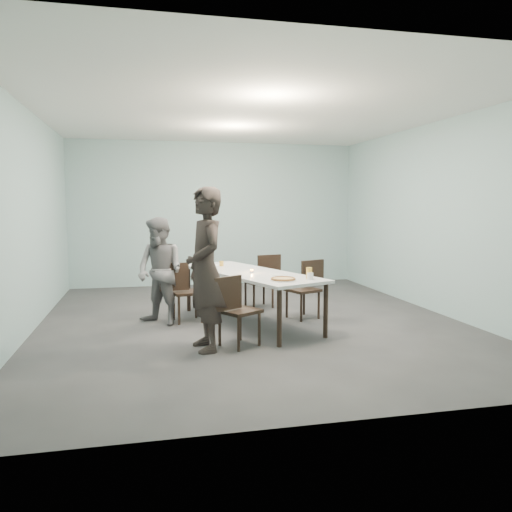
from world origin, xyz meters
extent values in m
plane|color=#333335|center=(0.00, 0.00, 0.00)|extent=(7.00, 7.00, 0.00)
cube|color=#93B5B9|center=(0.00, 3.50, 1.50)|extent=(6.00, 0.02, 3.00)
cube|color=#93B5B9|center=(0.00, -3.50, 1.50)|extent=(6.00, 0.02, 3.00)
cube|color=#93B5B9|center=(-3.00, 0.00, 1.50)|extent=(0.02, 7.00, 3.00)
cube|color=#93B5B9|center=(3.00, 0.00, 1.50)|extent=(0.02, 7.00, 3.00)
cube|color=white|center=(0.00, 0.00, 3.00)|extent=(6.00, 7.00, 0.02)
cube|color=white|center=(-0.04, -0.11, 0.73)|extent=(1.78, 2.75, 0.04)
cylinder|color=black|center=(0.06, -1.38, 0.35)|extent=(0.06, 0.06, 0.71)
cylinder|color=black|center=(-0.82, 0.89, 0.35)|extent=(0.06, 0.06, 0.71)
cylinder|color=black|center=(0.75, -1.12, 0.35)|extent=(0.06, 0.06, 0.71)
cylinder|color=black|center=(-0.13, 1.16, 0.35)|extent=(0.06, 0.06, 0.71)
cube|color=black|center=(-0.40, -1.23, 0.43)|extent=(0.58, 0.58, 0.04)
cube|color=black|center=(-0.56, -1.33, 0.67)|extent=(0.38, 0.26, 0.40)
cylinder|color=black|center=(-0.45, -1.46, 0.21)|extent=(0.04, 0.04, 0.41)
cylinder|color=black|center=(-0.63, -1.18, 0.21)|extent=(0.04, 0.04, 0.41)
cylinder|color=black|center=(-0.17, -1.28, 0.21)|extent=(0.04, 0.04, 0.41)
cylinder|color=black|center=(-0.35, -1.00, 0.21)|extent=(0.04, 0.04, 0.41)
cube|color=black|center=(-0.90, 0.18, 0.43)|extent=(0.48, 0.48, 0.04)
cube|color=black|center=(-1.09, 0.15, 0.67)|extent=(0.42, 0.11, 0.40)
cylinder|color=black|center=(-1.04, -0.01, 0.21)|extent=(0.04, 0.04, 0.41)
cylinder|color=black|center=(-1.10, 0.32, 0.21)|extent=(0.04, 0.04, 0.41)
cylinder|color=black|center=(-0.71, 0.04, 0.21)|extent=(0.04, 0.04, 0.41)
cylinder|color=black|center=(-0.76, 0.38, 0.21)|extent=(0.04, 0.04, 0.41)
cube|color=black|center=(0.81, 0.01, 0.43)|extent=(0.55, 0.55, 0.04)
cube|color=black|center=(0.98, 0.08, 0.67)|extent=(0.40, 0.19, 0.40)
cylinder|color=black|center=(0.90, 0.23, 0.21)|extent=(0.04, 0.04, 0.41)
cylinder|color=black|center=(1.03, -0.09, 0.21)|extent=(0.04, 0.04, 0.41)
cylinder|color=black|center=(0.58, 0.10, 0.21)|extent=(0.04, 0.04, 0.41)
cylinder|color=black|center=(0.71, -0.22, 0.21)|extent=(0.04, 0.04, 0.41)
cube|color=black|center=(0.35, 0.94, 0.43)|extent=(0.50, 0.50, 0.04)
cube|color=black|center=(0.53, 0.98, 0.67)|extent=(0.42, 0.13, 0.40)
cylinder|color=black|center=(0.48, 1.14, 0.21)|extent=(0.04, 0.04, 0.41)
cylinder|color=black|center=(0.55, 0.81, 0.21)|extent=(0.04, 0.04, 0.41)
cylinder|color=black|center=(0.14, 1.07, 0.21)|extent=(0.04, 0.04, 0.41)
cylinder|color=black|center=(0.22, 0.74, 0.21)|extent=(0.04, 0.04, 0.41)
imported|color=black|center=(-0.81, -1.29, 0.96)|extent=(0.57, 0.76, 1.92)
imported|color=slate|center=(-1.29, 0.09, 0.77)|extent=(0.94, 0.94, 1.53)
cylinder|color=white|center=(0.20, -1.03, 0.76)|extent=(0.34, 0.34, 0.01)
cylinder|color=#D6B579|center=(0.20, -1.03, 0.77)|extent=(0.30, 0.30, 0.01)
torus|color=brown|center=(0.20, -1.03, 0.77)|extent=(0.32, 0.32, 0.03)
cylinder|color=white|center=(0.26, -0.53, 0.76)|extent=(0.18, 0.18, 0.01)
cylinder|color=gold|center=(0.57, -0.98, 0.82)|extent=(0.08, 0.08, 0.15)
cylinder|color=silver|center=(0.56, -1.03, 0.80)|extent=(0.08, 0.08, 0.09)
cylinder|color=silver|center=(-0.04, -0.27, 0.77)|extent=(0.06, 0.06, 0.03)
cylinder|color=orange|center=(-0.04, -0.27, 0.79)|extent=(0.04, 0.04, 0.01)
cylinder|color=gold|center=(-0.33, 0.60, 0.79)|extent=(0.07, 0.07, 0.08)
cube|color=silver|center=(-0.50, 0.70, 0.75)|extent=(0.36, 0.31, 0.01)
camera|label=1|loc=(-1.51, -7.04, 1.72)|focal=35.00mm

